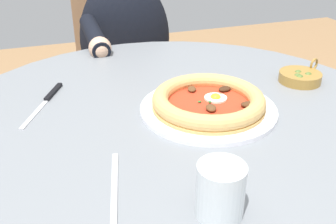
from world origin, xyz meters
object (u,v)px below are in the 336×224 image
at_px(steak_knife, 48,98).
at_px(diner_person, 128,89).
at_px(fork_utensil, 114,186).
at_px(cafe_chair_diner, 123,66).
at_px(dining_table, 175,178).
at_px(water_glass, 220,194).
at_px(olive_pan, 300,77).
at_px(pizza_on_plate, 209,103).

height_order(steak_knife, diner_person, diner_person).
distance_m(fork_utensil, cafe_chair_diner, 1.13).
relative_size(dining_table, cafe_chair_diner, 1.22).
bearing_deg(dining_table, fork_utensil, 47.90).
height_order(water_glass, olive_pan, water_glass).
relative_size(diner_person, cafe_chair_diner, 1.28).
bearing_deg(pizza_on_plate, water_glass, 68.44).
xyz_separation_m(water_glass, steak_knife, (0.21, -0.48, -0.03)).
xyz_separation_m(dining_table, fork_utensil, (0.18, 0.20, 0.17)).
bearing_deg(fork_utensil, cafe_chair_diner, -103.18).
height_order(diner_person, cafe_chair_diner, diner_person).
height_order(steak_knife, olive_pan, olive_pan).
height_order(dining_table, water_glass, water_glass).
bearing_deg(dining_table, water_glass, 81.49).
relative_size(steak_knife, cafe_chair_diner, 0.24).
bearing_deg(olive_pan, fork_utensil, 25.86).
distance_m(dining_table, olive_pan, 0.41).
relative_size(pizza_on_plate, water_glass, 3.60).
distance_m(water_glass, cafe_chair_diner, 1.22).
height_order(pizza_on_plate, water_glass, water_glass).
bearing_deg(pizza_on_plate, diner_person, -89.00).
bearing_deg(steak_knife, olive_pan, 170.26).
distance_m(steak_knife, olive_pan, 0.63).
relative_size(pizza_on_plate, olive_pan, 2.36).
distance_m(diner_person, cafe_chair_diner, 0.15).
height_order(dining_table, steak_knife, steak_knife).
bearing_deg(diner_person, olive_pan, 114.24).
distance_m(pizza_on_plate, steak_knife, 0.38).
height_order(dining_table, fork_utensil, fork_utensil).
xyz_separation_m(steak_knife, cafe_chair_diner, (-0.33, -0.71, -0.22)).
height_order(fork_utensil, cafe_chair_diner, cafe_chair_diner).
bearing_deg(water_glass, dining_table, -98.51).
xyz_separation_m(dining_table, olive_pan, (-0.36, -0.07, 0.19)).
bearing_deg(steak_knife, diner_person, -119.24).
xyz_separation_m(pizza_on_plate, steak_knife, (0.33, -0.18, -0.02)).
bearing_deg(cafe_chair_diner, fork_utensil, 76.82).
height_order(pizza_on_plate, cafe_chair_diner, cafe_chair_diner).
distance_m(pizza_on_plate, water_glass, 0.33).
xyz_separation_m(olive_pan, cafe_chair_diner, (0.29, -0.82, -0.23)).
height_order(dining_table, diner_person, diner_person).
distance_m(dining_table, diner_person, 0.75).
xyz_separation_m(pizza_on_plate, diner_person, (0.01, -0.75, -0.28)).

